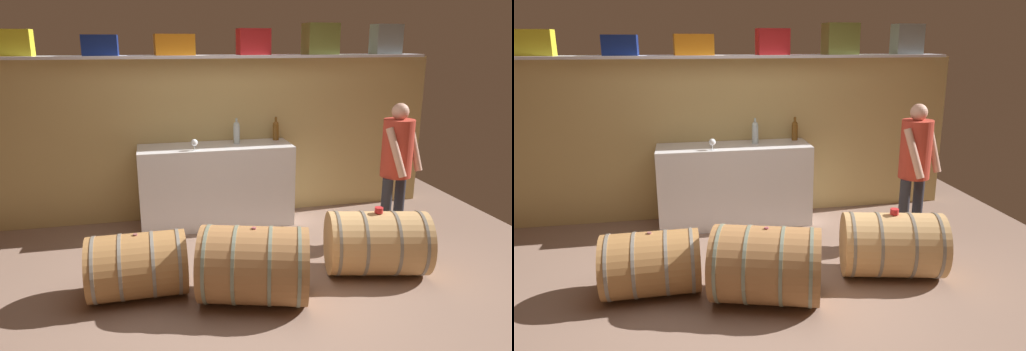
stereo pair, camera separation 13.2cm
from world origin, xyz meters
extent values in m
cube|color=#866A59|center=(0.00, 0.55, -0.01)|extent=(6.70, 7.63, 0.02)
cube|color=tan|center=(0.00, 2.22, 0.96)|extent=(5.50, 0.10, 1.93)
cube|color=silver|center=(0.00, 2.07, 1.94)|extent=(5.06, 0.40, 0.03)
cube|color=yellow|center=(-2.11, 2.07, 2.09)|extent=(0.41, 0.20, 0.27)
cube|color=navy|center=(-1.24, 2.07, 2.07)|extent=(0.37, 0.25, 0.22)
cube|color=orange|center=(-0.45, 2.07, 2.07)|extent=(0.45, 0.27, 0.23)
cube|color=red|center=(0.45, 2.07, 2.11)|extent=(0.38, 0.23, 0.29)
cube|color=olive|center=(1.26, 2.07, 2.14)|extent=(0.39, 0.30, 0.36)
cube|color=gray|center=(2.11, 2.07, 2.14)|extent=(0.36, 0.24, 0.35)
cube|color=white|center=(-0.04, 1.88, 0.48)|extent=(1.77, 0.56, 0.95)
cylinder|color=#B0C0C0|center=(0.22, 1.94, 1.06)|extent=(0.08, 0.08, 0.21)
sphere|color=#B0C0C0|center=(0.22, 1.94, 1.17)|extent=(0.07, 0.07, 0.07)
cylinder|color=#B0C0C0|center=(0.22, 1.94, 1.22)|extent=(0.03, 0.03, 0.07)
cylinder|color=brown|center=(0.72, 2.04, 1.04)|extent=(0.07, 0.07, 0.18)
sphere|color=brown|center=(0.72, 2.04, 1.15)|extent=(0.07, 0.07, 0.07)
cylinder|color=brown|center=(0.72, 2.04, 1.20)|extent=(0.03, 0.03, 0.08)
cylinder|color=white|center=(-0.30, 1.68, 0.95)|extent=(0.06, 0.06, 0.00)
cylinder|color=white|center=(-0.30, 1.68, 0.98)|extent=(0.01, 0.01, 0.06)
sphere|color=white|center=(-0.30, 1.68, 1.04)|extent=(0.08, 0.08, 0.08)
sphere|color=maroon|center=(-0.30, 1.68, 1.03)|extent=(0.05, 0.05, 0.05)
cylinder|color=tan|center=(1.22, 0.28, 0.30)|extent=(1.01, 0.78, 0.59)
cylinder|color=slate|center=(0.85, 0.36, 0.30)|extent=(0.16, 0.59, 0.60)
cylinder|color=slate|center=(1.08, 0.31, 0.30)|extent=(0.16, 0.59, 0.60)
cylinder|color=slate|center=(1.36, 0.25, 0.30)|extent=(0.16, 0.59, 0.60)
cylinder|color=slate|center=(1.59, 0.20, 0.30)|extent=(0.16, 0.59, 0.60)
cylinder|color=brown|center=(1.22, 0.28, 0.60)|extent=(0.04, 0.04, 0.01)
cylinder|color=#9B6A3E|center=(0.00, 0.05, 0.33)|extent=(1.03, 0.87, 0.64)
cylinder|color=slate|center=(-0.36, 0.15, 0.33)|extent=(0.21, 0.64, 0.66)
cylinder|color=slate|center=(-0.14, 0.09, 0.33)|extent=(0.21, 0.64, 0.66)
cylinder|color=slate|center=(0.13, 0.01, 0.33)|extent=(0.21, 0.64, 0.66)
cylinder|color=slate|center=(0.35, -0.06, 0.33)|extent=(0.21, 0.64, 0.66)
cylinder|color=#954850|center=(0.00, 0.05, 0.66)|extent=(0.04, 0.04, 0.01)
cylinder|color=#A2713E|center=(-0.94, 0.34, 0.28)|extent=(0.82, 0.56, 0.55)
cylinder|color=gray|center=(-1.28, 0.34, 0.28)|extent=(0.04, 0.57, 0.57)
cylinder|color=gray|center=(-1.07, 0.34, 0.28)|extent=(0.04, 0.57, 0.57)
cylinder|color=gray|center=(-0.81, 0.34, 0.28)|extent=(0.04, 0.57, 0.57)
cylinder|color=gray|center=(-0.60, 0.35, 0.28)|extent=(0.04, 0.57, 0.57)
cylinder|color=#895050|center=(-0.94, 0.34, 0.57)|extent=(0.04, 0.04, 0.01)
cylinder|color=red|center=(1.22, 0.28, 0.63)|extent=(0.08, 0.08, 0.05)
cylinder|color=#292A34|center=(1.62, 0.87, 0.37)|extent=(0.11, 0.11, 0.73)
cylinder|color=#292A34|center=(1.85, 1.01, 0.37)|extent=(0.11, 0.11, 0.73)
cylinder|color=#B73729|center=(1.73, 0.94, 1.04)|extent=(0.32, 0.32, 0.61)
sphere|color=#D6A28A|center=(1.73, 0.94, 1.42)|extent=(0.18, 0.18, 0.18)
cylinder|color=#D6A28A|center=(1.63, 0.77, 1.04)|extent=(0.20, 0.26, 0.50)
cylinder|color=#D6A28A|center=(1.94, 0.96, 1.04)|extent=(0.18, 0.23, 0.51)
camera|label=1|loc=(-0.77, -3.39, 2.10)|focal=32.94mm
camera|label=2|loc=(-0.64, -3.42, 2.10)|focal=32.94mm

